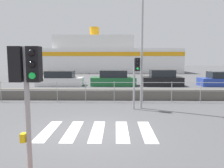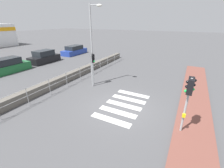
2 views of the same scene
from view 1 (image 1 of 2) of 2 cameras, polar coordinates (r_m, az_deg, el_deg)
ground_plane at (r=8.18m, az=-5.92°, el=-12.11°), size 160.00×160.00×0.00m
crosswalk at (r=8.15m, az=-3.83°, el=-12.13°), size 4.05×2.40×0.01m
seawall at (r=14.19m, az=-2.93°, el=-2.68°), size 25.12×0.55×0.68m
harbor_fence at (r=13.25m, az=-3.19°, el=-1.22°), size 22.64×0.04×1.27m
traffic_light_near at (r=4.54m, az=-21.51°, el=1.25°), size 0.58×0.41×2.85m
traffic_light_far at (r=11.30m, az=6.34°, el=3.23°), size 0.34×0.32×2.68m
streetlamp at (r=11.38m, az=7.98°, el=12.78°), size 0.32×1.08×6.26m
ferry_boat at (r=43.29m, az=-1.18°, el=7.00°), size 26.38×8.64×8.75m
parked_car_white at (r=22.12m, az=-13.40°, el=1.19°), size 4.49×1.86×1.45m
parked_car_green at (r=21.43m, az=0.39°, el=1.28°), size 4.36×1.79×1.51m
parked_car_black at (r=21.90m, az=12.93°, el=1.29°), size 3.84×1.84×1.57m
parked_car_blue at (r=23.84m, az=26.93°, el=0.99°), size 4.43×1.82×1.40m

